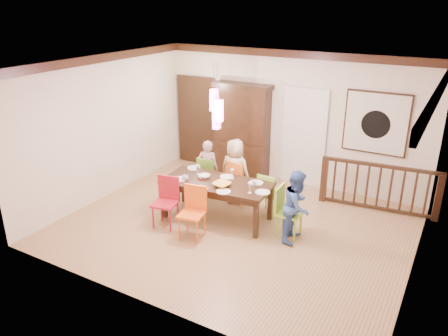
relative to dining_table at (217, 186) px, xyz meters
The scene contains 37 objects.
floor 0.81m from the dining_table, 13.40° to the right, with size 6.00×6.00×0.00m, color #9A694A.
ceiling 2.29m from the dining_table, 13.40° to the right, with size 6.00×6.00×0.00m, color white.
wall_back 2.56m from the dining_table, 79.31° to the left, with size 6.00×6.00×0.00m, color beige.
wall_left 2.67m from the dining_table, behind, with size 5.00×5.00×0.00m, color beige.
wall_right 3.54m from the dining_table, ahead, with size 5.00×5.00×0.00m, color beige.
crown_molding 2.21m from the dining_table, 13.40° to the right, with size 6.00×5.00×0.16m, color black, non-canonical shape.
panel_door 3.07m from the dining_table, 129.75° to the left, with size 1.04×0.07×2.24m, color black.
white_doorway 2.52m from the dining_table, 71.22° to the left, with size 0.97×0.05×2.22m, color silver.
painting 3.39m from the dining_table, 46.27° to the left, with size 1.25×0.06×1.25m.
pendant_cluster 1.44m from the dining_table, 32.01° to the right, with size 0.27×0.21×1.14m.
dining_table is the anchor object (origin of this frame).
chair_far_left 1.03m from the dining_table, 128.81° to the left, with size 0.41×0.41×0.88m.
chair_far_mid 0.81m from the dining_table, 85.10° to the left, with size 0.48×0.48×0.93m.
chair_far_right 1.04m from the dining_table, 41.33° to the left, with size 0.40×0.40×0.83m.
chair_near_left 0.99m from the dining_table, 132.55° to the right, with size 0.49×0.49×0.92m.
chair_near_mid 0.84m from the dining_table, 91.10° to the right, with size 0.48×0.48×0.92m.
chair_end_right 1.43m from the dining_table, ahead, with size 0.42×0.42×0.91m.
china_hutch 2.31m from the dining_table, 106.01° to the left, with size 1.36×0.46×2.15m.
balustrade 3.15m from the dining_table, 35.92° to the left, with size 2.24×0.30×0.96m.
person_far_left 1.05m from the dining_table, 130.78° to the left, with size 0.44×0.29×1.21m, color #CF9EA9.
person_far_mid 0.86m from the dining_table, 95.54° to the left, with size 0.64×0.42×1.31m, color beige.
person_end_right 1.56m from the dining_table, ahead, with size 0.61×0.48×1.26m, color #3F63B1.
serving_bowl 0.27m from the dining_table, 38.08° to the right, with size 0.30×0.30×0.07m, color #EEBC43.
small_bowl 0.31m from the dining_table, behind, with size 0.21×0.21×0.07m, color white.
cup_left 0.61m from the dining_table, 157.58° to the right, with size 0.12×0.12×0.09m, color silver.
cup_right 0.71m from the dining_table, 13.79° to the left, with size 0.09×0.09×0.08m, color silver.
plate_far_left 0.83m from the dining_table, 154.49° to the left, with size 0.26×0.26×0.01m, color white.
plate_far_mid 0.30m from the dining_table, 79.49° to the left, with size 0.26×0.26×0.01m, color white.
plate_far_right 0.72m from the dining_table, 24.26° to the left, with size 0.26×0.26×0.01m, color white.
plate_near_left 0.70m from the dining_table, 159.05° to the right, with size 0.26×0.26×0.01m, color white.
plate_near_mid 0.48m from the dining_table, 45.57° to the right, with size 0.26×0.26×0.01m, color white.
plate_end_right 0.94m from the dining_table, ahead, with size 0.26×0.26×0.01m, color white.
wine_glass_a 0.54m from the dining_table, 165.52° to the left, with size 0.08×0.08×0.19m, color #590C19, non-canonical shape.
wine_glass_b 0.36m from the dining_table, 55.17° to the left, with size 0.08×0.08×0.19m, color silver, non-canonical shape.
wine_glass_c 0.39m from the dining_table, 117.21° to the right, with size 0.08×0.08×0.19m, color #590C19, non-canonical shape.
wine_glass_d 0.78m from the dining_table, 11.23° to the right, with size 0.08×0.08×0.19m, color silver, non-canonical shape.
napkin 0.42m from the dining_table, 96.02° to the right, with size 0.18×0.14×0.01m, color #D83359.
Camera 1 is at (3.31, -6.23, 3.90)m, focal length 35.00 mm.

